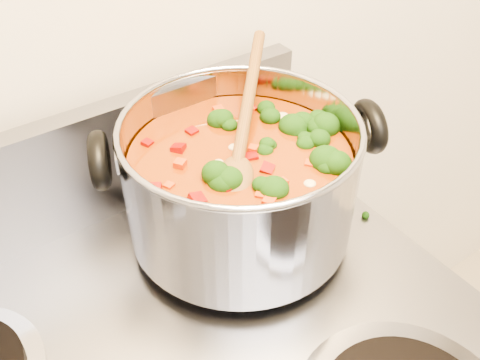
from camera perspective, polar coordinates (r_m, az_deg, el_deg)
name	(u,v)px	position (r m, az deg, el deg)	size (l,w,h in m)	color
stockpot	(240,181)	(0.65, 0.00, -0.06)	(0.34, 0.28, 0.17)	#A8A8B0
wooden_spoon	(242,136)	(0.63, 0.21, 4.68)	(0.21, 0.22, 0.09)	brown
cooktop_crumbs	(246,197)	(0.75, 0.61, -1.82)	(0.25, 0.15, 0.01)	black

